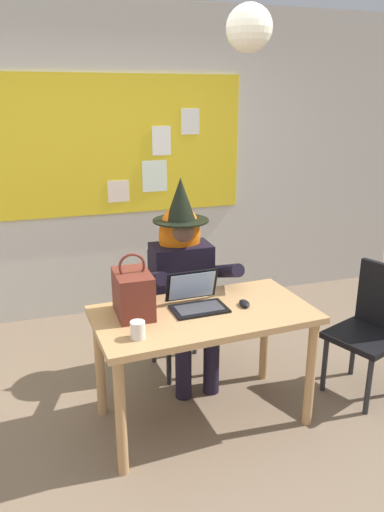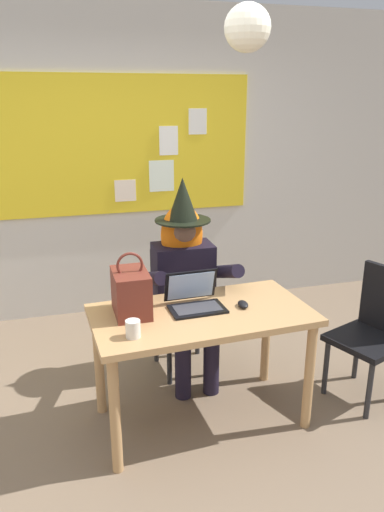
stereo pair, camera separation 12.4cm
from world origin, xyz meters
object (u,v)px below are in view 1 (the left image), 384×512
(computer_mouse, at_px, (244,303))
(chair_extra_corner, at_px, (372,323))
(coffee_mug, at_px, (138,330))
(laptop, at_px, (196,300))
(chair_at_desk, at_px, (178,302))
(handbag, at_px, (133,293))
(desk_main, at_px, (204,327))
(person_costumed, at_px, (184,271))

(computer_mouse, relative_size, chair_extra_corner, 0.12)
(coffee_mug, bearing_deg, chair_extra_corner, 5.81)
(laptop, height_order, coffee_mug, laptop)
(chair_at_desk, height_order, coffee_mug, chair_at_desk)
(handbag, bearing_deg, chair_at_desk, 53.47)
(computer_mouse, distance_m, coffee_mug, 0.73)
(chair_at_desk, distance_m, computer_mouse, 0.78)
(desk_main, distance_m, person_costumed, 0.60)
(chair_at_desk, distance_m, handbag, 0.85)
(desk_main, height_order, coffee_mug, coffee_mug)
(handbag, height_order, coffee_mug, handbag)
(laptop, distance_m, coffee_mug, 0.51)
(chair_extra_corner, bearing_deg, chair_at_desk, -53.29)
(chair_at_desk, bearing_deg, computer_mouse, 12.54)
(desk_main, distance_m, computer_mouse, 0.29)
(desk_main, distance_m, laptop, 0.17)
(person_costumed, height_order, computer_mouse, person_costumed)
(chair_at_desk, xyz_separation_m, laptop, (-0.07, -0.62, 0.29))
(computer_mouse, bearing_deg, chair_at_desk, 113.39)
(laptop, xyz_separation_m, computer_mouse, (0.28, -0.08, -0.03))
(chair_at_desk, height_order, chair_extra_corner, chair_at_desk)
(person_costumed, height_order, chair_extra_corner, person_costumed)
(person_costumed, xyz_separation_m, chair_extra_corner, (1.14, -0.62, -0.29))
(person_costumed, xyz_separation_m, laptop, (-0.07, -0.50, 0.00))
(computer_mouse, relative_size, handbag, 0.28)
(handbag, relative_size, chair_extra_corner, 0.42)
(coffee_mug, bearing_deg, desk_main, 24.84)
(laptop, height_order, computer_mouse, laptop)
(desk_main, distance_m, coffee_mug, 0.51)
(coffee_mug, bearing_deg, person_costumed, 57.68)
(computer_mouse, height_order, handbag, handbag)
(computer_mouse, bearing_deg, person_costumed, 116.18)
(laptop, relative_size, handbag, 0.90)
(desk_main, bearing_deg, person_costumed, 84.70)
(chair_at_desk, xyz_separation_m, person_costumed, (0.01, -0.12, 0.29))
(chair_extra_corner, bearing_deg, coffee_mug, -14.55)
(person_costumed, distance_m, handbag, 0.67)
(laptop, distance_m, computer_mouse, 0.29)
(desk_main, bearing_deg, chair_at_desk, 86.06)
(person_costumed, bearing_deg, coffee_mug, -31.81)
(desk_main, relative_size, chair_extra_corner, 1.49)
(person_costumed, xyz_separation_m, handbag, (-0.46, -0.49, 0.09))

